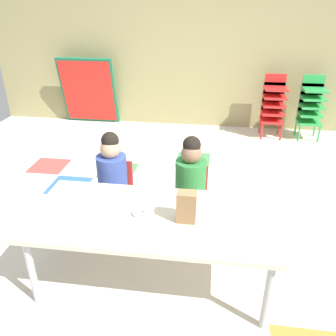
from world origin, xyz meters
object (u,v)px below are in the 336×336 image
Objects in this scene: seated_child_near_camera at (112,172)px; seated_child_middle_seat at (191,177)px; paper_plate_near_edge at (140,215)px; kid_chair_green_stack at (311,104)px; folded_activity_table at (89,91)px; craft_table at (153,221)px; kid_chair_red_stack at (273,103)px; donut_powdered_on_plate at (140,212)px; paper_plate_center_table at (88,199)px; paper_bag_brown at (186,207)px.

seated_child_middle_seat is at bearing 0.00° from seated_child_near_camera.
paper_plate_near_edge is (-0.30, -0.63, 0.02)m from seated_child_middle_seat.
seated_child_near_camera reaches higher than kid_chair_green_stack.
seated_child_near_camera is 3.00m from folded_activity_table.
craft_table is 0.78m from seated_child_near_camera.
donut_powdered_on_plate is (-1.32, -3.19, 0.08)m from kid_chair_red_stack.
seated_child_middle_seat is at bearing 71.06° from craft_table.
seated_child_near_camera reaches higher than kid_chair_red_stack.
paper_plate_center_table is (-0.52, 0.14, 0.05)m from craft_table.
seated_child_near_camera and seated_child_middle_seat have the same top height.
folded_activity_table reaches higher than paper_plate_near_edge.
paper_plate_center_table is at bearing -126.99° from kid_chair_green_stack.
seated_child_near_camera is at bearing 180.00° from seated_child_middle_seat.
donut_powdered_on_plate is at bearing -58.75° from seated_child_near_camera.
paper_bag_brown is at bearing -3.26° from donut_powdered_on_plate.
donut_powdered_on_plate is at bearing -64.94° from folded_activity_table.
paper_plate_center_table is (-0.43, 0.15, 0.00)m from paper_plate_near_edge.
donut_powdered_on_plate is (1.58, -3.39, 0.05)m from folded_activity_table.
paper_plate_center_table is (1.15, -3.23, 0.03)m from folded_activity_table.
folded_activity_table reaches higher than craft_table.
paper_plate_near_edge is at bearing 176.74° from paper_bag_brown.
donut_powdered_on_plate is at bearing -115.40° from seated_child_middle_seat.
kid_chair_red_stack is 2.91m from folded_activity_table.
craft_table is 3.41m from kid_chair_red_stack.
seated_child_near_camera is at bearing 137.28° from paper_bag_brown.
kid_chair_green_stack is at bearing 0.00° from kid_chair_red_stack.
paper_bag_brown is at bearing -3.26° from paper_plate_near_edge.
donut_powdered_on_plate is at bearing -19.13° from paper_plate_center_table.
kid_chair_red_stack is 5.11× the size of paper_plate_near_edge.
seated_child_near_camera reaches higher than paper_plate_center_table.
seated_child_middle_seat reaches higher than kid_chair_red_stack.
folded_activity_table is at bearing 113.53° from seated_child_near_camera.
seated_child_near_camera is 0.74m from donut_powdered_on_plate.
folded_activity_table is (-2.90, 0.19, 0.02)m from kid_chair_red_stack.
seated_child_near_camera reaches higher than donut_powdered_on_plate.
seated_child_middle_seat is 0.84× the size of folded_activity_table.
craft_table is at bearing -52.95° from seated_child_near_camera.
craft_table is at bearing -119.08° from kid_chair_green_stack.
paper_bag_brown is 1.22× the size of paper_plate_center_table.
craft_table is 1.87× the size of seated_child_middle_seat.
craft_table is 0.66m from seated_child_middle_seat.
kid_chair_red_stack is 3.36m from paper_bag_brown.
paper_plate_near_edge and paper_plate_center_table have the same top height.
paper_bag_brown reaches higher than paper_plate_near_edge.
seated_child_near_camera is at bearing -66.47° from folded_activity_table.
paper_bag_brown is at bearing -60.76° from folded_activity_table.
paper_plate_center_table is at bearing -119.97° from kid_chair_red_stack.
kid_chair_red_stack is at bearing 68.29° from seated_child_middle_seat.
folded_activity_table is 6.04× the size of paper_plate_near_edge.
seated_child_middle_seat is (0.21, 0.63, 0.03)m from craft_table.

